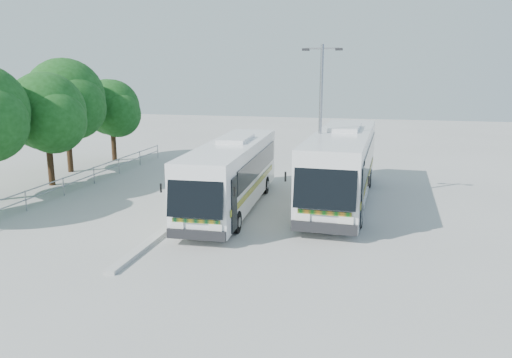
% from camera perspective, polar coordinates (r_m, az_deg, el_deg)
% --- Properties ---
extents(ground, '(100.00, 100.00, 0.00)m').
position_cam_1_polar(ground, '(21.65, -3.21, -5.35)').
color(ground, '#ADADA7').
rests_on(ground, ground).
extents(kerb_divider, '(0.40, 16.00, 0.15)m').
position_cam_1_polar(kerb_divider, '(24.15, -7.11, -3.36)').
color(kerb_divider, '#B2B2AD').
rests_on(kerb_divider, ground).
extents(railing, '(0.06, 22.00, 1.00)m').
position_cam_1_polar(railing, '(29.18, -20.08, 0.07)').
color(railing, gray).
rests_on(railing, ground).
extents(tree_far_c, '(4.97, 4.69, 6.49)m').
position_cam_1_polar(tree_far_c, '(30.79, -22.78, 7.10)').
color(tree_far_c, '#382314').
rests_on(tree_far_c, ground).
extents(tree_far_d, '(5.62, 5.30, 7.33)m').
position_cam_1_polar(tree_far_d, '(34.47, -20.87, 8.65)').
color(tree_far_d, '#382314').
rests_on(tree_far_d, ground).
extents(tree_far_e, '(4.54, 4.28, 5.92)m').
position_cam_1_polar(tree_far_e, '(37.99, -16.10, 7.84)').
color(tree_far_e, '#382314').
rests_on(tree_far_e, ground).
extents(coach_main, '(2.79, 11.57, 3.19)m').
position_cam_1_polar(coach_main, '(23.92, -2.79, 0.70)').
color(coach_main, white).
rests_on(coach_main, ground).
extents(coach_adjacent, '(3.12, 12.95, 3.57)m').
position_cam_1_polar(coach_adjacent, '(25.41, 9.77, 1.70)').
color(coach_adjacent, silver).
rests_on(coach_adjacent, ground).
extents(lamppost, '(1.89, 0.19, 7.76)m').
position_cam_1_polar(lamppost, '(24.35, 7.37, 6.85)').
color(lamppost, gray).
rests_on(lamppost, ground).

